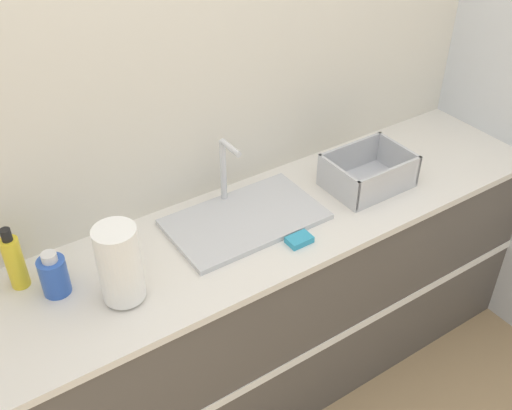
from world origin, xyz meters
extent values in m
cube|color=beige|center=(0.00, 0.60, 1.30)|extent=(4.98, 0.06, 2.60)
cube|color=silver|center=(1.32, 0.28, 1.30)|extent=(0.06, 2.57, 2.60)
cube|color=#514C47|center=(0.00, 0.28, 0.44)|extent=(2.58, 0.57, 0.89)
cube|color=white|center=(0.00, 0.00, 0.44)|extent=(2.58, 0.01, 0.04)
cube|color=silver|center=(0.00, 0.28, 0.90)|extent=(2.60, 0.59, 0.03)
cube|color=silver|center=(0.00, 0.33, 0.93)|extent=(0.57, 0.34, 0.02)
cylinder|color=silver|center=(0.00, 0.48, 1.07)|extent=(0.02, 0.02, 0.25)
cylinder|color=silver|center=(0.00, 0.42, 1.19)|extent=(0.02, 0.12, 0.02)
cylinder|color=#4C4C51|center=(-0.53, 0.21, 0.92)|extent=(0.10, 0.10, 0.01)
cylinder|color=white|center=(-0.53, 0.21, 1.06)|extent=(0.14, 0.14, 0.27)
cube|color=#B7BABF|center=(0.54, 0.26, 0.92)|extent=(0.33, 0.24, 0.01)
cube|color=#B7BABF|center=(0.54, 0.14, 0.99)|extent=(0.33, 0.01, 0.13)
cube|color=#B7BABF|center=(0.54, 0.37, 0.99)|extent=(0.33, 0.01, 0.13)
cube|color=#B7BABF|center=(0.38, 0.26, 0.99)|extent=(0.01, 0.24, 0.13)
cube|color=#B7BABF|center=(0.70, 0.26, 0.99)|extent=(0.01, 0.24, 0.13)
cylinder|color=#2D56B7|center=(-0.70, 0.35, 0.98)|extent=(0.09, 0.09, 0.13)
cylinder|color=silver|center=(-0.70, 0.35, 1.06)|extent=(0.05, 0.05, 0.03)
cylinder|color=yellow|center=(-0.79, 0.45, 1.01)|extent=(0.06, 0.06, 0.19)
cylinder|color=black|center=(-0.79, 0.45, 1.13)|extent=(0.03, 0.03, 0.04)
cube|color=#3399BF|center=(0.09, 0.12, 0.93)|extent=(0.09, 0.06, 0.02)
camera|label=1|loc=(-0.94, -1.16, 2.29)|focal=42.00mm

